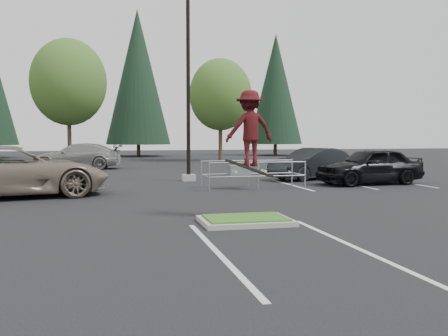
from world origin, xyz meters
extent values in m
plane|color=black|center=(0.00, 0.00, 0.00)|extent=(120.00, 120.00, 0.00)
cube|color=gray|center=(0.00, 0.00, 0.06)|extent=(2.20, 1.60, 0.12)
cube|color=#366820|center=(0.00, 0.00, 0.13)|extent=(1.95, 1.35, 0.05)
cube|color=silver|center=(-4.50, 9.00, 0.00)|extent=(0.12, 5.20, 0.01)
cube|color=silver|center=(-7.20, 9.00, 0.00)|extent=(0.12, 5.20, 0.01)
cube|color=silver|center=(4.50, 9.00, 0.00)|extent=(0.12, 5.20, 0.01)
cube|color=silver|center=(7.20, 9.00, 0.00)|extent=(0.12, 5.20, 0.01)
cube|color=silver|center=(9.90, 9.00, 0.00)|extent=(0.12, 5.20, 0.01)
cube|color=silver|center=(-1.35, -3.00, 0.00)|extent=(0.12, 6.00, 0.01)
cube|color=silver|center=(1.35, -3.00, 0.00)|extent=(0.12, 6.00, 0.01)
cube|color=gray|center=(0.50, 12.00, 0.15)|extent=(0.60, 0.60, 0.30)
cylinder|color=black|center=(0.50, 12.00, 5.00)|extent=(0.18, 0.18, 10.00)
cylinder|color=#38281C|center=(-6.00, 30.50, 1.75)|extent=(0.32, 0.32, 3.50)
ellipsoid|color=#346224|center=(-6.00, 30.50, 6.26)|extent=(5.89, 5.89, 6.77)
sphere|color=#346224|center=(-5.40, 30.20, 5.52)|extent=(3.68, 3.68, 3.68)
sphere|color=#346224|center=(-6.50, 30.90, 5.70)|extent=(4.05, 4.05, 4.05)
cylinder|color=#38281C|center=(6.00, 29.80, 1.52)|extent=(0.32, 0.32, 3.04)
ellipsoid|color=#346224|center=(6.00, 29.80, 5.44)|extent=(5.12, 5.12, 5.89)
sphere|color=#346224|center=(6.60, 29.50, 4.80)|extent=(3.20, 3.20, 3.20)
sphere|color=#346224|center=(5.50, 30.20, 4.96)|extent=(3.52, 3.52, 3.52)
cylinder|color=#38281C|center=(0.00, 40.50, 0.60)|extent=(0.36, 0.36, 1.20)
cone|color=black|center=(0.00, 40.50, 7.85)|extent=(6.38, 6.38, 13.30)
cylinder|color=#38281C|center=(14.00, 39.50, 0.60)|extent=(0.36, 0.36, 1.20)
cone|color=black|center=(14.00, 39.50, 6.85)|extent=(5.50, 5.50, 11.30)
cylinder|color=#95999D|center=(0.54, 7.24, 0.57)|extent=(0.06, 0.06, 1.14)
cylinder|color=#95999D|center=(0.50, 8.63, 0.57)|extent=(0.06, 0.06, 1.14)
cylinder|color=#95999D|center=(2.52, 7.31, 0.57)|extent=(0.06, 0.06, 1.14)
cylinder|color=#95999D|center=(2.48, 8.69, 0.57)|extent=(0.06, 0.06, 1.14)
cylinder|color=#95999D|center=(4.50, 7.37, 0.57)|extent=(0.06, 0.06, 1.14)
cylinder|color=#95999D|center=(4.46, 8.76, 0.57)|extent=(0.06, 0.06, 1.14)
cylinder|color=#95999D|center=(2.52, 7.31, 0.54)|extent=(3.96, 0.18, 0.05)
cylinder|color=#95999D|center=(2.52, 7.31, 1.09)|extent=(3.96, 0.18, 0.05)
cylinder|color=#95999D|center=(2.48, 8.69, 0.54)|extent=(3.96, 0.18, 0.05)
cylinder|color=#95999D|center=(2.48, 8.69, 1.09)|extent=(3.96, 0.18, 0.05)
cube|color=#95999D|center=(1.91, 7.98, 0.71)|extent=(0.86, 0.54, 0.48)
cube|color=black|center=(0.38, 1.00, 1.29)|extent=(1.28, 0.48, 0.49)
cylinder|color=beige|center=(-0.03, 0.87, 1.21)|extent=(0.08, 0.05, 0.08)
cylinder|color=beige|center=(-0.03, 1.13, 1.21)|extent=(0.08, 0.05, 0.08)
cylinder|color=beige|center=(0.78, 0.87, 1.21)|extent=(0.08, 0.05, 0.08)
cylinder|color=beige|center=(0.78, 1.13, 1.21)|extent=(0.08, 0.05, 0.08)
imported|color=maroon|center=(0.38, 1.00, 2.35)|extent=(1.38, 0.90, 2.01)
imported|color=gray|center=(-6.50, 7.00, 0.90)|extent=(6.98, 4.37, 1.80)
imported|color=black|center=(6.50, 11.50, 0.76)|extent=(4.88, 3.32, 1.52)
imported|color=black|center=(8.00, 8.51, 0.81)|extent=(4.97, 2.52, 1.62)
imported|color=#979893|center=(-5.00, 22.00, 0.81)|extent=(5.84, 3.08, 1.62)
camera|label=1|loc=(-3.38, -12.33, 2.19)|focal=42.00mm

